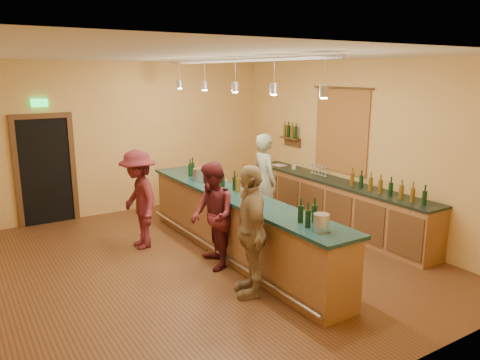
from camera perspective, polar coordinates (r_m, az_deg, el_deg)
floor at (r=7.62m, az=-4.24°, el=-9.97°), size 7.00×7.00×0.00m
ceiling at (r=7.02m, az=-4.69°, el=14.85°), size 6.50×7.00×0.02m
wall_back at (r=10.34m, az=-13.58°, el=5.02°), size 6.50×0.02×3.20m
wall_front at (r=4.45m, az=17.17°, el=-5.46°), size 6.50×0.02×3.20m
wall_right at (r=9.10m, az=14.00°, el=3.96°), size 0.02×7.00×3.20m
doorway at (r=9.99m, az=-22.64°, el=1.35°), size 1.15×0.09×2.48m
tapestry at (r=9.33m, az=12.23°, el=5.81°), size 0.03×1.40×1.60m
bottle_shelf at (r=10.43m, az=6.18°, el=5.74°), size 0.17×0.55×0.54m
back_counter at (r=9.26m, az=11.62°, el=-2.82°), size 0.60×4.55×1.27m
tasting_bar at (r=7.67m, az=-0.54°, el=-4.94°), size 0.73×5.10×1.38m
pendant_track at (r=7.30m, az=-0.58°, el=13.11°), size 0.11×4.60×0.50m
bartender at (r=9.00m, az=3.09°, el=-0.16°), size 0.53×0.73×1.85m
customer_a at (r=7.17m, az=-3.40°, el=-4.40°), size 0.81×0.94×1.66m
customer_b at (r=6.28m, az=1.31°, el=-6.22°), size 0.81×1.14×1.80m
customer_c at (r=8.16m, az=-12.22°, el=-2.33°), size 0.65×1.11×1.71m
bar_stool at (r=9.93m, az=-2.54°, el=-0.78°), size 0.36×0.36×0.75m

